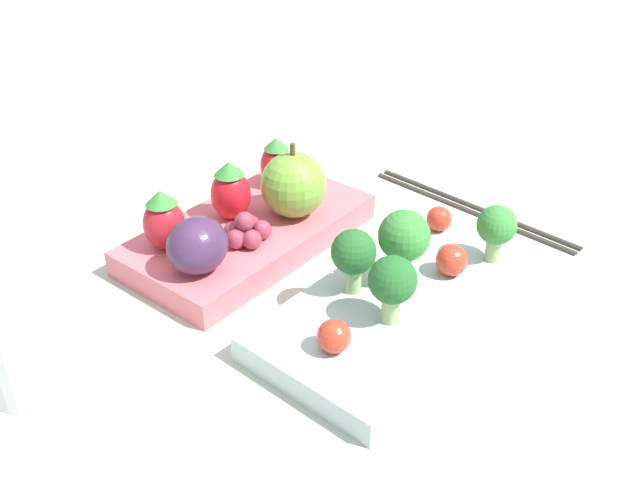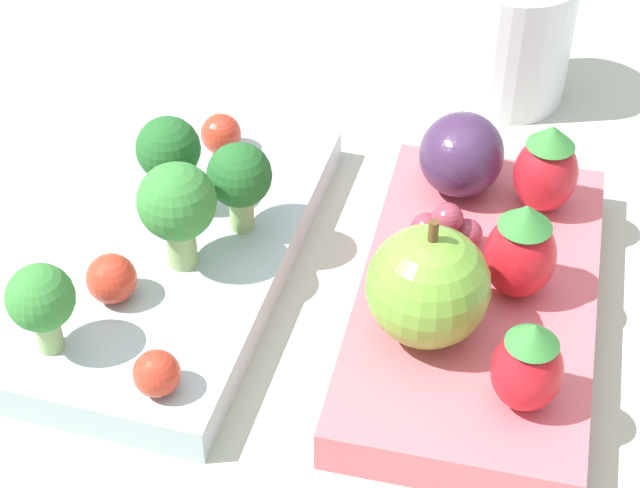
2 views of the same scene
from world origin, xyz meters
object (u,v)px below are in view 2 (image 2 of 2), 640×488
at_px(cherry_tomato_0, 157,373).
at_px(apple, 428,287).
at_px(broccoli_floret_0, 41,301).
at_px(grape_cluster, 446,233).
at_px(broccoli_floret_2, 240,178).
at_px(broccoli_floret_3, 169,152).
at_px(cherry_tomato_1, 221,134).
at_px(strawberry_1, 521,251).
at_px(bento_box_savoury, 172,252).
at_px(cherry_tomato_2, 111,279).
at_px(drinking_cup, 512,38).
at_px(strawberry_2, 546,169).
at_px(broccoli_floret_1, 177,205).
at_px(plum, 462,154).
at_px(strawberry_0, 528,366).
at_px(bento_box_fruit, 476,303).

height_order(cherry_tomato_0, apple, apple).
bearing_deg(broccoli_floret_0, grape_cluster, -57.40).
distance_m(broccoli_floret_2, apple, 0.12).
height_order(broccoli_floret_3, cherry_tomato_1, broccoli_floret_3).
height_order(broccoli_floret_3, strawberry_1, strawberry_1).
xyz_separation_m(bento_box_savoury, apple, (-0.04, -0.13, 0.04)).
xyz_separation_m(broccoli_floret_0, cherry_tomato_2, (0.04, -0.02, -0.02)).
height_order(apple, grape_cluster, apple).
xyz_separation_m(cherry_tomato_1, drinking_cup, (0.12, -0.15, 0.01)).
bearing_deg(broccoli_floret_2, strawberry_2, -71.80).
relative_size(cherry_tomato_1, apple, 0.35).
relative_size(bento_box_savoury, cherry_tomato_2, 9.65).
bearing_deg(cherry_tomato_2, broccoli_floret_3, -2.88).
height_order(broccoli_floret_1, apple, apple).
bearing_deg(bento_box_savoury, broccoli_floret_1, -142.34).
relative_size(broccoli_floret_0, broccoli_floret_1, 0.80).
height_order(bento_box_savoury, cherry_tomato_2, cherry_tomato_2).
height_order(cherry_tomato_2, strawberry_1, strawberry_1).
distance_m(cherry_tomato_0, drinking_cup, 0.32).
bearing_deg(broccoli_floret_2, drinking_cup, -32.46).
bearing_deg(strawberry_2, cherry_tomato_1, 86.05).
bearing_deg(plum, cherry_tomato_2, 128.40).
bearing_deg(broccoli_floret_2, cherry_tomato_0, 177.65).
xyz_separation_m(apple, drinking_cup, (0.24, -0.01, -0.01)).
relative_size(apple, strawberry_0, 1.41).
distance_m(bento_box_savoury, broccoli_floret_1, 0.05).
relative_size(cherry_tomato_0, cherry_tomato_1, 0.93).
bearing_deg(drinking_cup, cherry_tomato_0, 157.74).
xyz_separation_m(broccoli_floret_3, cherry_tomato_0, (-0.12, -0.04, -0.02)).
xyz_separation_m(broccoli_floret_2, drinking_cup, (0.18, -0.12, -0.01)).
bearing_deg(bento_box_fruit, apple, 149.20).
height_order(bento_box_fruit, broccoli_floret_3, broccoli_floret_3).
relative_size(bento_box_savoury, broccoli_floret_3, 4.60).
xyz_separation_m(broccoli_floret_2, strawberry_2, (0.05, -0.15, -0.00)).
height_order(bento_box_fruit, broccoli_floret_1, broccoli_floret_1).
relative_size(strawberry_1, strawberry_2, 1.03).
bearing_deg(cherry_tomato_2, cherry_tomato_0, -141.06).
bearing_deg(plum, broccoli_floret_3, 106.21).
height_order(cherry_tomato_0, strawberry_2, strawberry_2).
distance_m(plum, drinking_cup, 0.13).
xyz_separation_m(apple, strawberry_0, (-0.03, -0.05, -0.01)).
height_order(cherry_tomato_2, strawberry_0, strawberry_0).
relative_size(broccoli_floret_0, strawberry_2, 0.93).
xyz_separation_m(broccoli_floret_1, strawberry_0, (-0.05, -0.17, -0.01)).
relative_size(bento_box_fruit, broccoli_floret_1, 3.64).
xyz_separation_m(cherry_tomato_0, apple, (0.06, -0.11, 0.02)).
relative_size(broccoli_floret_1, broccoli_floret_2, 1.16).
bearing_deg(broccoli_floret_1, cherry_tomato_0, -168.77).
height_order(bento_box_fruit, strawberry_2, strawberry_2).
xyz_separation_m(cherry_tomato_1, strawberry_2, (-0.01, -0.18, 0.02)).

